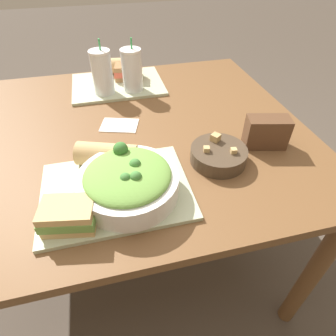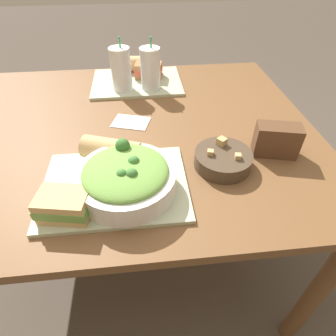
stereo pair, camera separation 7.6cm
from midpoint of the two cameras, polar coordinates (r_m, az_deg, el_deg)
name	(u,v)px [view 2 (the right image)]	position (r m, az deg, el deg)	size (l,w,h in m)	color
ground_plane	(141,247)	(1.57, -4.00, -15.72)	(12.00, 12.00, 0.00)	#4C4238
dining_table	(130,147)	(1.07, -5.66, 4.26)	(1.32, 1.09, 0.76)	brown
tray_near	(116,185)	(0.78, -7.88, -3.67)	(0.39, 0.30, 0.01)	#B2BC99
tray_far	(137,82)	(1.33, -4.64, 16.97)	(0.39, 0.30, 0.01)	#B2BC99
salad_bowl	(127,177)	(0.73, -5.48, -1.97)	(0.26, 0.26, 0.11)	white
soup_bowl	(223,159)	(0.85, 13.63, 1.72)	(0.17, 0.17, 0.07)	#473828
sandwich_near	(64,205)	(0.71, -17.47, -7.28)	(0.14, 0.11, 0.06)	tan
baguette_near	(112,150)	(0.84, -8.73, 3.50)	(0.19, 0.12, 0.07)	tan
sandwich_far	(148,70)	(1.35, -2.29, 19.15)	(0.13, 0.10, 0.06)	olive
baguette_far	(141,64)	(1.42, -3.85, 20.33)	(0.15, 0.09, 0.07)	tan
drink_cup_dark	(121,71)	(1.22, -7.64, 18.94)	(0.08, 0.08, 0.22)	silver
drink_cup_red	(150,70)	(1.23, -1.72, 19.22)	(0.08, 0.08, 0.21)	silver
chip_bag	(277,140)	(0.94, 23.42, 5.12)	(0.14, 0.09, 0.10)	brown
napkin_folded	(131,122)	(1.04, -5.44, 9.19)	(0.15, 0.13, 0.00)	white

